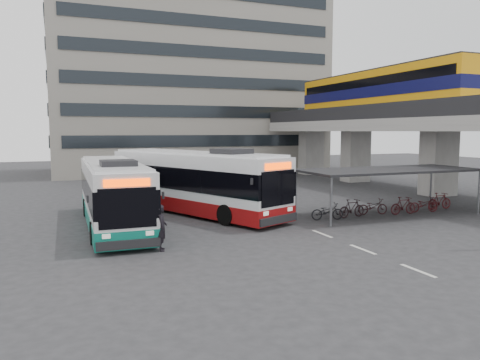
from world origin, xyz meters
name	(u,v)px	position (x,y,z in m)	size (l,w,h in m)	color
ground	(272,239)	(0.00, 0.00, 0.00)	(120.00, 120.00, 0.00)	#28282B
viaduct	(389,111)	(17.00, 13.57, 6.23)	(8.00, 32.00, 9.68)	gray
bike_shelter	(387,189)	(8.47, 3.00, 1.44)	(10.00, 4.00, 2.54)	#595B60
office_block	(186,63)	(6.00, 36.00, 12.50)	(30.00, 15.00, 25.00)	gray
road_markings	(363,249)	(2.50, -3.00, 0.01)	(0.15, 7.60, 0.01)	beige
bus_main	(194,182)	(-1.33, 7.55, 1.73)	(7.50, 12.60, 3.72)	white
bus_teal	(113,194)	(-6.03, 5.34, 1.57)	(2.69, 11.51, 3.39)	white
pedestrian	(161,228)	(-4.85, -0.23, 0.90)	(0.66, 0.43, 1.81)	black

